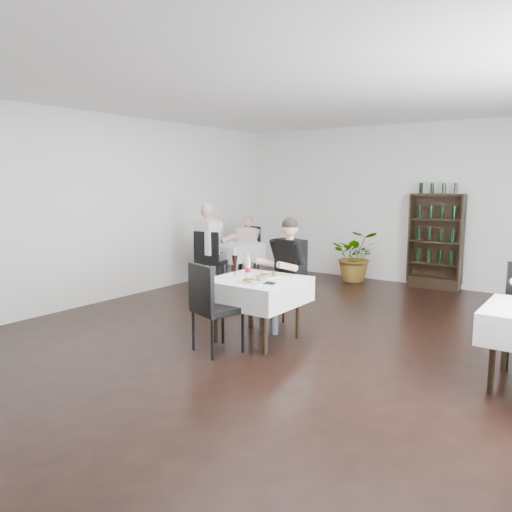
{
  "coord_description": "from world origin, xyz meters",
  "views": [
    {
      "loc": [
        3.12,
        -4.85,
        1.94
      ],
      "look_at": [
        -0.46,
        0.2,
        1.01
      ],
      "focal_mm": 35.0,
      "sensor_mm": 36.0,
      "label": 1
    }
  ],
  "objects": [
    {
      "name": "left_chair_near",
      "position": [
        -2.57,
        1.78,
        0.61
      ],
      "size": [
        0.56,
        0.56,
        1.08
      ],
      "color": "black",
      "rests_on": "ground"
    },
    {
      "name": "wine_shelf",
      "position": [
        0.6,
        4.31,
        0.85
      ],
      "size": [
        0.9,
        0.28,
        1.75
      ],
      "color": "black",
      "rests_on": "ground"
    },
    {
      "name": "coke_bottle",
      "position": [
        -0.42,
        -0.02,
        0.88
      ],
      "size": [
        0.07,
        0.07,
        0.28
      ],
      "color": "silver",
      "rests_on": "main_table"
    },
    {
      "name": "potted_tree",
      "position": [
        -0.83,
        4.08,
        0.5
      ],
      "size": [
        1.15,
        1.09,
        1.01
      ],
      "primitive_type": "imported",
      "rotation": [
        0.0,
        0.0,
        0.43
      ],
      "color": "#24571D",
      "rests_on": "ground"
    },
    {
      "name": "main_chair_far",
      "position": [
        -0.32,
        0.67,
        0.51
      ],
      "size": [
        0.53,
        0.53,
        0.89
      ],
      "color": "black",
      "rests_on": "ground"
    },
    {
      "name": "diner_main",
      "position": [
        -0.28,
        0.62,
        0.85
      ],
      "size": [
        0.62,
        0.66,
        1.47
      ],
      "color": "#3B3A41",
      "rests_on": "ground"
    },
    {
      "name": "diner_left_near",
      "position": [
        -2.6,
        1.85,
        0.91
      ],
      "size": [
        0.64,
        0.67,
        1.56
      ],
      "color": "#3B3A41",
      "rests_on": "ground"
    },
    {
      "name": "left_table",
      "position": [
        -2.7,
        2.5,
        0.62
      ],
      "size": [
        0.98,
        0.98,
        0.77
      ],
      "color": "black",
      "rests_on": "ground"
    },
    {
      "name": "main_chair_near",
      "position": [
        -0.45,
        -0.68,
        0.59
      ],
      "size": [
        0.59,
        0.59,
        1.03
      ],
      "color": "black",
      "rests_on": "ground"
    },
    {
      "name": "diner_left_far",
      "position": [
        -2.72,
        3.1,
        0.73
      ],
      "size": [
        0.57,
        0.59,
        1.26
      ],
      "color": "#3B3A41",
      "rests_on": "ground"
    },
    {
      "name": "left_chair_far",
      "position": [
        -2.76,
        3.15,
        0.6
      ],
      "size": [
        0.61,
        0.61,
        1.05
      ],
      "color": "black",
      "rests_on": "ground"
    },
    {
      "name": "main_table",
      "position": [
        -0.3,
        0.0,
        0.62
      ],
      "size": [
        1.03,
        1.03,
        0.77
      ],
      "color": "black",
      "rests_on": "ground"
    },
    {
      "name": "plate_near",
      "position": [
        -0.2,
        -0.24,
        0.79
      ],
      "size": [
        0.3,
        0.3,
        0.09
      ],
      "color": "white",
      "rests_on": "main_table"
    },
    {
      "name": "napkin_cutlery",
      "position": [
        -0.03,
        -0.16,
        0.78
      ],
      "size": [
        0.18,
        0.18,
        0.02
      ],
      "color": "black",
      "rests_on": "main_table"
    },
    {
      "name": "pilsner_dark",
      "position": [
        -0.59,
        -0.07,
        0.91
      ],
      "size": [
        0.08,
        0.08,
        0.34
      ],
      "color": "black",
      "rests_on": "main_table"
    },
    {
      "name": "room_shell",
      "position": [
        0.0,
        0.0,
        1.5
      ],
      "size": [
        9.0,
        9.0,
        9.0
      ],
      "color": "black",
      "rests_on": "ground"
    },
    {
      "name": "pilsner_lager",
      "position": [
        -0.54,
        0.12,
        0.88
      ],
      "size": [
        0.06,
        0.06,
        0.26
      ],
      "color": "gold",
      "rests_on": "main_table"
    },
    {
      "name": "plate_far",
      "position": [
        -0.24,
        0.15,
        0.79
      ],
      "size": [
        0.3,
        0.3,
        0.08
      ],
      "color": "white",
      "rests_on": "main_table"
    }
  ]
}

